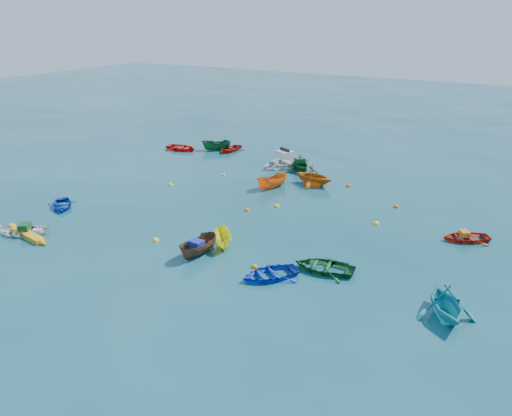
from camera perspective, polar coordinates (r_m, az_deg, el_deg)
The scene contains 30 objects.
ground at distance 28.83m, azimuth -5.04°, elevation -3.89°, with size 160.00×160.00×0.00m, color #0A4048.
dinghy_blue_sw at distance 36.19m, azimuth -21.29°, elevation 0.07°, with size 1.89×2.65×0.55m, color #0D39A4.
dinghy_white_near at distance 32.80m, azimuth -24.96°, elevation -2.69°, with size 1.99×2.79×0.58m, color white.
sampan_brown_mid at distance 27.46m, azimuth -6.55°, elevation -5.31°, with size 1.05×2.78×1.08m, color brown.
dinghy_blue_se at distance 25.10m, azimuth 1.58°, elevation -7.92°, with size 2.12×2.96×0.61m, color #0F37C5.
sampan_yellow_mid at distance 28.39m, azimuth -3.74°, elevation -4.27°, with size 0.93×2.46×0.95m, color #FFF216.
dinghy_green_e at distance 25.96m, azimuth 7.75°, elevation -7.06°, with size 2.24×3.13×0.65m, color #135428.
dinghy_cyan_se at distance 23.61m, azimuth 20.71°, elevation -11.54°, with size 2.56×2.96×1.56m, color #1C9FB0.
dinghy_red_nw at distance 48.57m, azimuth -8.52°, elevation 6.58°, with size 2.25×3.14×0.65m, color red.
sampan_orange_n at distance 37.55m, azimuth 1.84°, elevation 2.34°, with size 1.06×2.81×1.09m, color orange.
dinghy_green_n at distance 41.67m, azimuth 5.05°, elevation 4.22°, with size 2.35×2.73×1.44m, color #13511E.
dinghy_red_ne at distance 31.40m, azimuth 22.78°, elevation -3.39°, with size 1.94×2.71×0.56m, color #B2210E.
dinghy_red_far at distance 47.74m, azimuth -2.96°, elevation 6.52°, with size 2.12×2.96×0.61m, color #A91C0E.
dinghy_orange_far at distance 38.42m, azimuth 6.55°, elevation 2.65°, with size 2.68×3.10×1.63m, color #BE6011.
sampan_green_far at distance 48.16m, azimuth -4.53°, elevation 6.62°, with size 1.05×2.78×1.08m, color #125028.
kayak_yellow at distance 32.23m, azimuth -24.56°, elevation -3.04°, with size 0.53×3.66×0.36m, color orange, non-canonical shape.
motorboat_white at distance 42.92m, azimuth 3.29°, elevation 4.79°, with size 3.10×4.34×1.50m, color silver.
tarp_green_a at distance 32.59m, azimuth -24.93°, elevation -1.94°, with size 0.74×0.56×0.36m, color #12481F.
tarp_blue_a at distance 27.05m, azimuth -6.83°, elevation -4.07°, with size 0.75×0.57×0.36m, color navy.
tarp_green_b at distance 41.50m, azimuth 5.04°, elevation 5.45°, with size 0.75×0.57×0.37m, color #124B27.
tarp_orange_b at distance 31.20m, azimuth 22.73°, elevation -2.69°, with size 0.61×0.46×0.29m, color orange.
buoy_ye_a at distance 29.44m, azimuth -11.40°, elevation -3.69°, with size 0.38×0.38×0.38m, color yellow.
buoy_or_b at distance 25.98m, azimuth -0.19°, elevation -6.81°, with size 0.36×0.36×0.36m, color #D3680B.
buoy_ye_b at distance 38.66m, azimuth -9.77°, elevation 2.60°, with size 0.35×0.35×0.35m, color yellow.
buoy_or_c at distance 33.19m, azimuth -1.05°, elevation -0.29°, with size 0.35×0.35×0.35m, color #FB550D.
buoy_ye_c at distance 33.86m, azimuth 2.41°, elevation 0.14°, with size 0.38×0.38×0.38m, color yellow.
buoy_or_d at distance 35.05m, azimuth 15.71°, elevation 0.08°, with size 0.39×0.39×0.39m, color #DE600C.
buoy_ye_d at distance 40.49m, azimuth -3.74°, elevation 3.75°, with size 0.32×0.32×0.32m, color gold.
buoy_or_e at distance 38.42m, azimuth 10.52°, elevation 2.43°, with size 0.38×0.38×0.38m, color #D0520B.
buoy_ye_e at distance 31.98m, azimuth 13.57°, elevation -1.79°, with size 0.38×0.38×0.38m, color yellow.
Camera 1 is at (15.28, -21.11, 12.33)m, focal length 35.00 mm.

